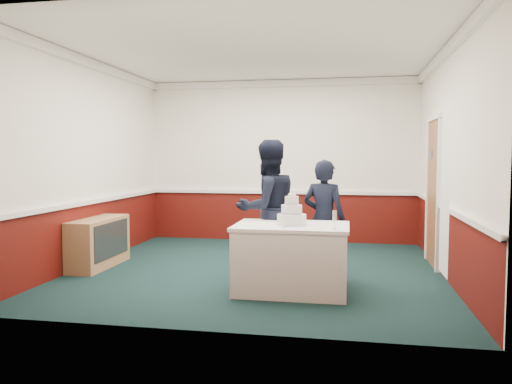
% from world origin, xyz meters
% --- Properties ---
extents(ground, '(5.00, 5.00, 0.00)m').
position_xyz_m(ground, '(0.00, 0.00, 0.00)').
color(ground, '#122D27').
rests_on(ground, ground).
extents(room_shell, '(5.00, 5.00, 3.00)m').
position_xyz_m(room_shell, '(0.08, 0.61, 1.97)').
color(room_shell, white).
rests_on(room_shell, ground).
extents(sideboard, '(0.41, 1.20, 0.70)m').
position_xyz_m(sideboard, '(-2.28, -0.20, 0.35)').
color(sideboard, '#A07A4D').
rests_on(sideboard, ground).
extents(cake_table, '(1.32, 0.92, 0.79)m').
position_xyz_m(cake_table, '(0.59, -1.02, 0.40)').
color(cake_table, white).
rests_on(cake_table, ground).
extents(wedding_cake, '(0.35, 0.35, 0.36)m').
position_xyz_m(wedding_cake, '(0.59, -1.02, 0.90)').
color(wedding_cake, white).
rests_on(wedding_cake, cake_table).
extents(cake_knife, '(0.08, 0.22, 0.00)m').
position_xyz_m(cake_knife, '(0.56, -1.22, 0.79)').
color(cake_knife, silver).
rests_on(cake_knife, cake_table).
extents(champagne_flute, '(0.05, 0.05, 0.21)m').
position_xyz_m(champagne_flute, '(1.09, -1.30, 0.93)').
color(champagne_flute, silver).
rests_on(champagne_flute, cake_table).
extents(person_man, '(1.11, 1.08, 1.80)m').
position_xyz_m(person_man, '(0.21, -0.39, 0.90)').
color(person_man, black).
rests_on(person_man, ground).
extents(person_woman, '(0.65, 0.52, 1.55)m').
position_xyz_m(person_woman, '(0.93, -0.30, 0.77)').
color(person_woman, black).
rests_on(person_woman, ground).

